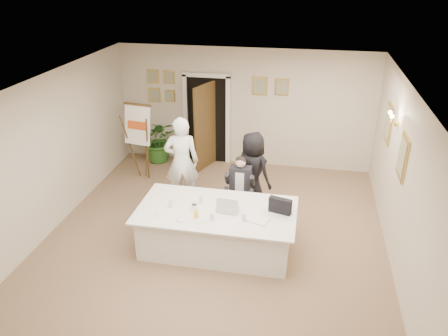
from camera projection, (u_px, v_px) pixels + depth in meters
floor at (213, 243)px, 7.74m from camera, size 7.00×7.00×0.00m
ceiling at (211, 88)px, 6.54m from camera, size 6.00×7.00×0.02m
wall_back at (244, 108)px, 10.25m from camera, size 6.00×0.10×2.80m
wall_front at (130, 334)px, 4.04m from camera, size 6.00×0.10×2.80m
wall_left at (46, 157)px, 7.67m from camera, size 0.10×7.00×2.80m
wall_right at (405, 189)px, 6.62m from camera, size 0.10×7.00×2.80m
doorway at (206, 123)px, 10.39m from camera, size 1.14×0.86×2.20m
pictures_back_wall at (211, 88)px, 10.17m from camera, size 3.40×0.06×0.80m
pictures_right_wall at (394, 138)px, 7.54m from camera, size 0.06×2.20×0.80m
wall_sconce at (393, 119)px, 7.40m from camera, size 0.20×0.30×0.24m
conference_table at (217, 229)px, 7.44m from camera, size 2.65×1.42×0.78m
seated_man at (240, 188)px, 8.27m from camera, size 0.67×0.69×1.28m
flip_chart at (141, 145)px, 9.72m from camera, size 0.63×0.43×1.75m
standing_man at (182, 162)px, 8.62m from camera, size 0.77×0.60×1.86m
standing_woman at (252, 172)px, 8.51m from camera, size 0.94×0.84×1.62m
potted_palm at (159, 140)px, 10.70m from camera, size 1.08×0.96×1.10m
laptop at (228, 202)px, 7.21m from camera, size 0.38×0.40×0.28m
laptop_bag at (280, 206)px, 7.13m from camera, size 0.39×0.20×0.26m
paper_stack at (258, 220)px, 6.96m from camera, size 0.39×0.33×0.03m
plate_left at (160, 213)px, 7.16m from camera, size 0.24×0.24×0.01m
plate_mid at (182, 219)px, 6.99m from camera, size 0.26×0.26×0.01m
plate_near at (201, 221)px, 6.95m from camera, size 0.24×0.24×0.01m
glass_a at (171, 203)px, 7.32m from camera, size 0.07×0.07×0.14m
glass_b at (212, 217)px, 6.94m from camera, size 0.08×0.08×0.14m
glass_c at (244, 217)px, 6.92m from camera, size 0.07×0.07×0.14m
glass_d at (201, 200)px, 7.44m from camera, size 0.08×0.08×0.14m
oj_glass at (196, 215)px, 7.00m from camera, size 0.08×0.08×0.13m
steel_jug at (194, 207)px, 7.23m from camera, size 0.11×0.11×0.11m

